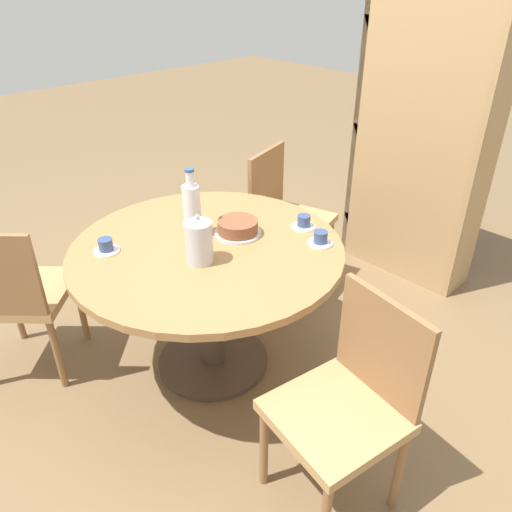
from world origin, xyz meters
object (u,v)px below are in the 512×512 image
chair_b (348,402)px  cup_c (304,223)px  cake_main (238,228)px  water_bottle (192,209)px  bookshelf (422,137)px  cup_a (320,239)px  chair_c (285,215)px  cup_b (106,247)px  coffee_pot (199,241)px  chair_a (17,294)px

chair_b → cup_c: 0.95m
cake_main → water_bottle: bearing=-132.5°
bookshelf → cup_a: size_ratio=15.99×
cake_main → cup_a: size_ratio=1.89×
chair_b → cup_a: chair_b is taller
chair_c → bookshelf: size_ratio=0.46×
cup_b → water_bottle: bearing=68.9°
coffee_pot → cup_c: bearing=80.0°
bookshelf → chair_c: bearing=56.2°
chair_c → chair_b: bearing=-144.0°
chair_c → cup_b: size_ratio=7.33×
chair_b → cup_b: 1.23m
bookshelf → coffee_pot: size_ratio=8.34×
chair_a → bookshelf: size_ratio=0.46×
cup_c → cup_b: bearing=-119.4°
bookshelf → cup_b: size_ratio=15.99×
cake_main → cup_c: (0.17, 0.28, -0.01)m
chair_a → chair_b: size_ratio=1.00×
bookshelf → water_bottle: size_ratio=5.66×
cup_a → cup_c: (-0.16, 0.07, 0.00)m
chair_a → cup_c: bearing=-169.2°
bookshelf → cake_main: 1.38m
chair_a → cake_main: size_ratio=3.88×
chair_b → coffee_pot: size_ratio=3.82×
chair_a → cup_b: 0.53m
cup_b → cup_c: size_ratio=1.00×
chair_c → cup_c: chair_c is taller
water_bottle → cake_main: bearing=47.5°
cup_c → bookshelf: bearing=91.0°
cake_main → cup_b: size_ratio=1.89×
cake_main → cup_c: bearing=58.7°
coffee_pot → cake_main: 0.30m
water_bottle → cup_a: bearing=37.5°
cup_b → chair_b: bearing=12.1°
cup_c → water_bottle: bearing=-125.6°
coffee_pot → cup_a: coffee_pot is taller
water_bottle → cup_b: (-0.15, -0.38, -0.11)m
chair_c → cake_main: size_ratio=3.88×
coffee_pot → cup_c: size_ratio=1.92×
water_bottle → cup_b: 0.42m
chair_a → bookshelf: bookshelf is taller
chair_c → cake_main: 0.79m
chair_c → cup_c: size_ratio=7.33×
cake_main → chair_a: bearing=-125.3°
chair_a → cup_b: size_ratio=7.33×
chair_b → bookshelf: 1.86m
cup_b → cake_main: bearing=61.7°
bookshelf → chair_b: bearing=114.2°
chair_b → bookshelf: bearing=124.3°
cake_main → cup_c: 0.33m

